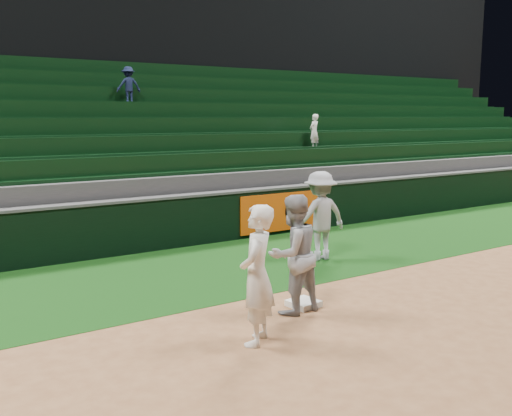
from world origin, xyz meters
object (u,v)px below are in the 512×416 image
(base_coach, at_px, (320,216))
(baserunner, at_px, (293,254))
(first_baseman, at_px, (257,275))
(first_base, at_px, (304,303))

(base_coach, bearing_deg, baserunner, 48.76)
(first_baseman, bearing_deg, base_coach, 178.25)
(first_baseman, height_order, base_coach, same)
(first_base, distance_m, first_baseman, 1.94)
(first_base, bearing_deg, base_coach, 45.76)
(base_coach, bearing_deg, first_baseman, 45.56)
(baserunner, height_order, base_coach, base_coach)
(first_baseman, bearing_deg, baserunner, 170.15)
(first_base, distance_m, baserunner, 0.96)
(first_base, bearing_deg, first_baseman, -150.17)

